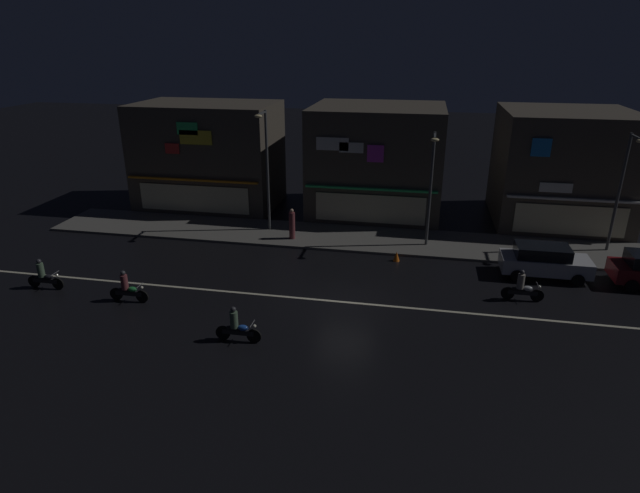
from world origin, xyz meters
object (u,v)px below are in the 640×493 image
Objects in this scene: streetlamp_mid at (431,181)px; motorcycle_following at (237,327)px; streetlamp_west at (266,162)px; pedestrian_on_sidewalk at (292,225)px; motorcycle_trailing_far at (522,288)px; motorcycle_lead at (44,276)px; motorcycle_opposite_lane at (127,289)px; streetlamp_east at (622,184)px; traffic_cone at (396,256)px; parked_car_trailing at (544,261)px.

motorcycle_following is (-7.36, -11.66, -3.38)m from streetlamp_mid.
pedestrian_on_sidewalk is (1.80, -1.12, -3.45)m from streetlamp_west.
pedestrian_on_sidewalk is at bearing 163.19° from motorcycle_trailing_far.
motorcycle_lead is at bearing -19.05° from motorcycle_following.
motorcycle_trailing_far is at bearing -25.22° from streetlamp_west.
streetlamp_east is at bearing -162.40° from motorcycle_opposite_lane.
motorcycle_lead and motorcycle_opposite_lane have the same top height.
streetlamp_mid is 3.42× the size of motorcycle_following.
streetlamp_west is 4.05m from pedestrian_on_sidewalk.
pedestrian_on_sidewalk reaches higher than traffic_cone.
motorcycle_opposite_lane is at bearing -25.40° from motorcycle_following.
motorcycle_opposite_lane is (-19.29, -6.50, -0.24)m from parked_car_trailing.
motorcycle_opposite_lane is (-5.56, -9.04, -0.37)m from pedestrian_on_sidewalk.
parked_car_trailing is at bearing -77.94° from pedestrian_on_sidewalk.
motorcycle_trailing_far is at bearing -53.06° from streetlamp_mid.
streetlamp_west is at bearing 159.35° from traffic_cone.
streetlamp_west is at bearing 166.75° from parked_car_trailing.
pedestrian_on_sidewalk is (-7.89, -0.30, -3.01)m from streetlamp_mid.
motorcycle_lead is 1.00× the size of motorcycle_opposite_lane.
motorcycle_trailing_far is (-5.73, -6.89, -3.43)m from streetlamp_east.
motorcycle_following and motorcycle_opposite_lane have the same top height.
motorcycle_following is 3.45× the size of traffic_cone.
traffic_cone is at bearing 175.40° from parked_car_trailing.
motorcycle_trailing_far is (11.71, 5.87, 0.00)m from motorcycle_following.
streetlamp_east is 3.47× the size of motorcycle_trailing_far.
pedestrian_on_sidewalk is 13.35m from motorcycle_lead.
streetlamp_east reaches higher than pedestrian_on_sidewalk.
motorcycle_opposite_lane is at bearing -156.09° from streetlamp_east.
parked_car_trailing is (-4.24, -3.93, -3.19)m from streetlamp_east.
streetlamp_east is 3.47× the size of motorcycle_following.
streetlamp_east is (19.77, 0.28, -0.39)m from streetlamp_west.
motorcycle_lead is at bearing -131.01° from streetlamp_west.
motorcycle_trailing_far is (22.47, 3.08, 0.00)m from motorcycle_lead.
pedestrian_on_sidewalk is 13.96m from parked_car_trailing.
pedestrian_on_sidewalk is 0.98× the size of motorcycle_following.
motorcycle_trailing_far reaches higher than traffic_cone.
motorcycle_lead is (-8.43, -9.70, -3.82)m from streetlamp_west.
motorcycle_following is 1.00× the size of motorcycle_opposite_lane.
streetlamp_east is 12.70m from traffic_cone.
motorcycle_opposite_lane is 18.16m from motorcycle_trailing_far.
streetlamp_mid is at bearing 134.28° from motorcycle_trailing_far.
pedestrian_on_sidewalk reaches higher than motorcycle_opposite_lane.
motorcycle_trailing_far is at bearing -129.74° from streetlamp_east.
motorcycle_trailing_far is at bearing -30.96° from traffic_cone.
traffic_cone is (-1.57, -2.24, -3.74)m from streetlamp_mid.
motorcycle_following is at bearing -79.44° from streetlamp_west.
streetlamp_mid is (9.69, -0.82, -0.44)m from streetlamp_west.
streetlamp_mid is 16.72m from motorcycle_opposite_lane.
pedestrian_on_sidewalk is 3.37× the size of traffic_cone.
motorcycle_following is at bearing 152.83° from motorcycle_opposite_lane.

